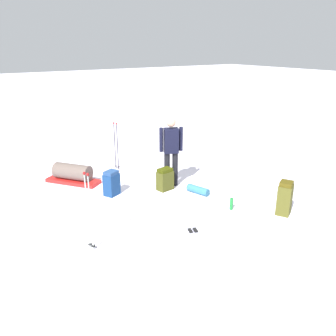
{
  "coord_description": "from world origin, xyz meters",
  "views": [
    {
      "loc": [
        -6.21,
        4.17,
        3.34
      ],
      "look_at": [
        0.0,
        0.0,
        0.7
      ],
      "focal_mm": 37.87,
      "sensor_mm": 36.0,
      "label": 1
    }
  ],
  "objects_px": {
    "thermos_bottle": "(231,204)",
    "sleeping_mat_rolled": "(198,190)",
    "backpack_large_dark": "(112,183)",
    "ski_poles_planted_near": "(89,208)",
    "ski_poles_planted_far": "(116,143)",
    "ski_pair_near": "(193,231)",
    "skier_standing": "(171,148)",
    "gear_sled": "(73,174)",
    "backpack_bright": "(285,198)",
    "backpack_small_spare": "(165,179)"
  },
  "relations": [
    {
      "from": "thermos_bottle",
      "to": "sleeping_mat_rolled",
      "type": "bearing_deg",
      "value": 3.06
    },
    {
      "from": "backpack_large_dark",
      "to": "ski_poles_planted_near",
      "type": "height_order",
      "value": "ski_poles_planted_near"
    },
    {
      "from": "ski_poles_planted_far",
      "to": "thermos_bottle",
      "type": "xyz_separation_m",
      "value": [
        -3.72,
        -0.85,
        -0.6
      ]
    },
    {
      "from": "backpack_large_dark",
      "to": "ski_poles_planted_far",
      "type": "relative_size",
      "value": 0.44
    },
    {
      "from": "ski_poles_planted_near",
      "to": "thermos_bottle",
      "type": "relative_size",
      "value": 5.36
    },
    {
      "from": "ski_pair_near",
      "to": "thermos_bottle",
      "type": "distance_m",
      "value": 1.31
    },
    {
      "from": "skier_standing",
      "to": "ski_pair_near",
      "type": "bearing_deg",
      "value": 155.62
    },
    {
      "from": "gear_sled",
      "to": "sleeping_mat_rolled",
      "type": "distance_m",
      "value": 3.19
    },
    {
      "from": "backpack_large_dark",
      "to": "gear_sled",
      "type": "xyz_separation_m",
      "value": [
        1.25,
        0.48,
        -0.06
      ]
    },
    {
      "from": "ski_pair_near",
      "to": "ski_poles_planted_far",
      "type": "bearing_deg",
      "value": -5.94
    },
    {
      "from": "ski_pair_near",
      "to": "gear_sled",
      "type": "distance_m",
      "value": 3.81
    },
    {
      "from": "thermos_bottle",
      "to": "ski_pair_near",
      "type": "bearing_deg",
      "value": 103.56
    },
    {
      "from": "ski_poles_planted_far",
      "to": "sleeping_mat_rolled",
      "type": "xyz_separation_m",
      "value": [
        -2.66,
        -0.79,
        -0.64
      ]
    },
    {
      "from": "gear_sled",
      "to": "sleeping_mat_rolled",
      "type": "height_order",
      "value": "gear_sled"
    },
    {
      "from": "skier_standing",
      "to": "backpack_bright",
      "type": "xyz_separation_m",
      "value": [
        -2.59,
        -1.05,
        -0.61
      ]
    },
    {
      "from": "ski_pair_near",
      "to": "backpack_bright",
      "type": "distance_m",
      "value": 2.1
    },
    {
      "from": "gear_sled",
      "to": "thermos_bottle",
      "type": "distance_m",
      "value": 4.06
    },
    {
      "from": "thermos_bottle",
      "to": "backpack_bright",
      "type": "bearing_deg",
      "value": -134.66
    },
    {
      "from": "skier_standing",
      "to": "ski_pair_near",
      "type": "relative_size",
      "value": 0.9
    },
    {
      "from": "ski_poles_planted_far",
      "to": "skier_standing",
      "type": "bearing_deg",
      "value": -163.69
    },
    {
      "from": "backpack_bright",
      "to": "thermos_bottle",
      "type": "distance_m",
      "value": 1.09
    },
    {
      "from": "ski_poles_planted_near",
      "to": "ski_poles_planted_far",
      "type": "xyz_separation_m",
      "value": [
        3.5,
        -2.2,
        -0.04
      ]
    },
    {
      "from": "backpack_small_spare",
      "to": "gear_sled",
      "type": "bearing_deg",
      "value": 45.01
    },
    {
      "from": "gear_sled",
      "to": "backpack_large_dark",
      "type": "bearing_deg",
      "value": -158.81
    },
    {
      "from": "backpack_large_dark",
      "to": "backpack_small_spare",
      "type": "xyz_separation_m",
      "value": [
        -0.43,
        -1.2,
        -0.02
      ]
    },
    {
      "from": "backpack_bright",
      "to": "ski_poles_planted_near",
      "type": "bearing_deg",
      "value": 75.65
    },
    {
      "from": "ski_poles_planted_far",
      "to": "gear_sled",
      "type": "height_order",
      "value": "ski_poles_planted_far"
    },
    {
      "from": "backpack_bright",
      "to": "backpack_small_spare",
      "type": "distance_m",
      "value": 2.78
    },
    {
      "from": "thermos_bottle",
      "to": "backpack_small_spare",
      "type": "bearing_deg",
      "value": 18.52
    },
    {
      "from": "ski_poles_planted_near",
      "to": "sleeping_mat_rolled",
      "type": "distance_m",
      "value": 3.18
    },
    {
      "from": "backpack_small_spare",
      "to": "ski_poles_planted_near",
      "type": "distance_m",
      "value": 2.93
    },
    {
      "from": "skier_standing",
      "to": "backpack_large_dark",
      "type": "xyz_separation_m",
      "value": [
        0.29,
        1.47,
        -0.67
      ]
    },
    {
      "from": "ski_pair_near",
      "to": "ski_poles_planted_far",
      "type": "distance_m",
      "value": 4.11
    },
    {
      "from": "ski_poles_planted_near",
      "to": "sleeping_mat_rolled",
      "type": "bearing_deg",
      "value": -74.42
    },
    {
      "from": "backpack_bright",
      "to": "sleeping_mat_rolled",
      "type": "xyz_separation_m",
      "value": [
        1.81,
        0.81,
        -0.26
      ]
    },
    {
      "from": "gear_sled",
      "to": "thermos_bottle",
      "type": "bearing_deg",
      "value": -146.32
    },
    {
      "from": "ski_poles_planted_near",
      "to": "gear_sled",
      "type": "height_order",
      "value": "ski_poles_planted_near"
    },
    {
      "from": "ski_pair_near",
      "to": "ski_poles_planted_far",
      "type": "relative_size",
      "value": 1.42
    },
    {
      "from": "skier_standing",
      "to": "backpack_large_dark",
      "type": "height_order",
      "value": "skier_standing"
    },
    {
      "from": "backpack_bright",
      "to": "ski_poles_planted_near",
      "type": "distance_m",
      "value": 3.95
    },
    {
      "from": "backpack_small_spare",
      "to": "gear_sled",
      "type": "distance_m",
      "value": 2.38
    },
    {
      "from": "backpack_large_dark",
      "to": "sleeping_mat_rolled",
      "type": "bearing_deg",
      "value": -121.93
    },
    {
      "from": "backpack_large_dark",
      "to": "ski_poles_planted_far",
      "type": "xyz_separation_m",
      "value": [
        1.6,
        -0.92,
        0.45
      ]
    },
    {
      "from": "sleeping_mat_rolled",
      "to": "ski_pair_near",
      "type": "bearing_deg",
      "value": 138.49
    },
    {
      "from": "ski_pair_near",
      "to": "skier_standing",
      "type": "bearing_deg",
      "value": -24.38
    },
    {
      "from": "skier_standing",
      "to": "backpack_large_dark",
      "type": "relative_size",
      "value": 2.9
    },
    {
      "from": "skier_standing",
      "to": "gear_sled",
      "type": "bearing_deg",
      "value": 51.82
    },
    {
      "from": "skier_standing",
      "to": "backpack_small_spare",
      "type": "distance_m",
      "value": 0.76
    },
    {
      "from": "backpack_large_dark",
      "to": "ski_poles_planted_near",
      "type": "bearing_deg",
      "value": 145.91
    },
    {
      "from": "ski_poles_planted_near",
      "to": "gear_sled",
      "type": "relative_size",
      "value": 1.02
    }
  ]
}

